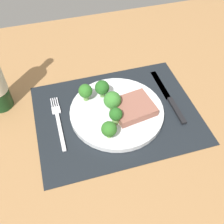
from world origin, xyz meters
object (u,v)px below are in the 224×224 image
steak (133,107)px  knife (170,100)px  plate (117,112)px  fork (58,122)px

steak → knife: (12.47, 1.88, -2.41)cm
plate → fork: 16.38cm
plate → steak: bearing=-17.9°
plate → steak: 4.78cm
steak → fork: size_ratio=0.57×
fork → knife: size_ratio=0.83×
knife → steak: bearing=-171.8°
knife → fork: bearing=178.1°
plate → fork: plate is taller
knife → plate: bearing=-178.5°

